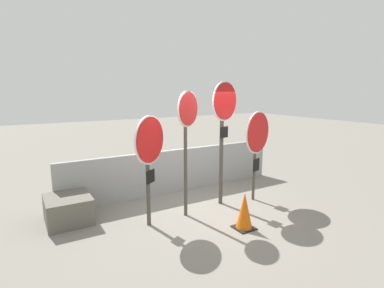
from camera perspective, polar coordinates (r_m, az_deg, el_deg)
ground_plane at (r=6.68m, az=2.40°, el=-12.05°), size 40.00×40.00×0.00m
fence_back at (r=7.56m, az=-2.94°, el=-5.06°), size 5.72×0.12×1.07m
stop_sign_0 at (r=5.48m, az=-8.11°, el=-1.00°), size 0.76×0.51×2.10m
stop_sign_1 at (r=5.81m, az=-0.92°, el=3.47°), size 0.63×0.35×2.53m
stop_sign_2 at (r=6.48m, az=6.05°, el=4.60°), size 0.81×0.29×2.72m
stop_sign_3 at (r=6.90m, az=12.33°, el=1.16°), size 0.92×0.32×2.07m
traffic_cone_0 at (r=5.72m, az=9.96°, el=-12.47°), size 0.36×0.36×0.69m
storage_crate at (r=6.41m, az=-22.51°, el=-11.39°), size 0.83×0.91×0.51m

